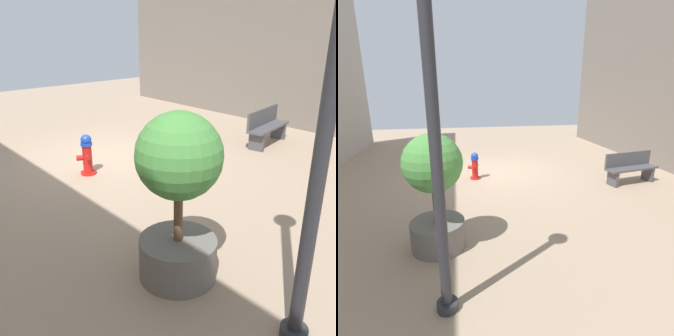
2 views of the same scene
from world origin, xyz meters
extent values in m
plane|color=tan|center=(0.00, 0.00, 0.00)|extent=(23.40, 23.40, 0.00)
cylinder|color=red|center=(0.88, 0.65, 0.03)|extent=(0.34, 0.34, 0.05)
cylinder|color=red|center=(0.88, 0.65, 0.35)|extent=(0.20, 0.20, 0.59)
cylinder|color=blue|center=(0.88, 0.65, 0.67)|extent=(0.25, 0.25, 0.06)
sphere|color=blue|center=(0.88, 0.65, 0.76)|extent=(0.23, 0.23, 0.23)
cylinder|color=red|center=(0.94, 0.78, 0.42)|extent=(0.14, 0.16, 0.09)
cylinder|color=red|center=(0.82, 0.52, 0.42)|extent=(0.14, 0.16, 0.09)
cylinder|color=red|center=(1.03, 0.58, 0.38)|extent=(0.18, 0.16, 0.12)
cube|color=#4C4C51|center=(-4.52, 1.84, 0.23)|extent=(0.17, 0.41, 0.45)
cube|color=#4C4C51|center=(-3.16, 2.09, 0.23)|extent=(0.17, 0.41, 0.45)
cube|color=#4C4C51|center=(-3.84, 1.96, 0.48)|extent=(1.79, 0.74, 0.06)
cube|color=#4C4C51|center=(-3.81, 1.78, 0.73)|extent=(1.72, 0.36, 0.44)
cylinder|color=slate|center=(1.82, 4.47, 0.26)|extent=(0.97, 0.97, 0.52)
cylinder|color=brown|center=(1.82, 4.47, 0.91)|extent=(0.11, 0.11, 0.78)
sphere|color=#4C9342|center=(1.82, 4.47, 1.61)|extent=(1.02, 1.02, 1.02)
cylinder|color=#2D2D33|center=(1.63, 6.00, 0.06)|extent=(0.28, 0.28, 0.12)
cylinder|color=#2D2D33|center=(1.63, 6.00, 1.99)|extent=(0.14, 0.14, 3.74)
camera|label=1|loc=(4.53, 7.34, 2.97)|focal=39.57mm
camera|label=2|loc=(1.39, 8.95, 2.80)|focal=28.39mm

